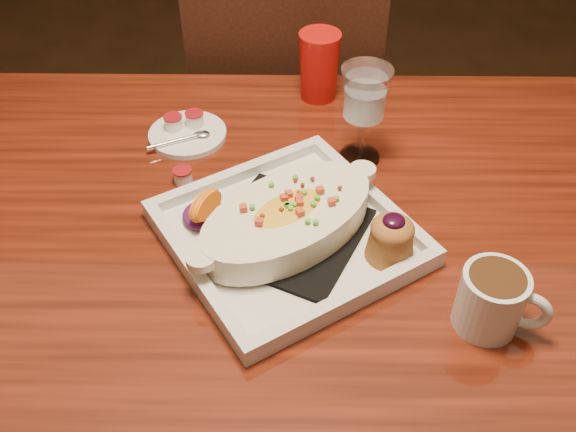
{
  "coord_description": "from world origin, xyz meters",
  "views": [
    {
      "loc": [
        0.02,
        -0.66,
        1.41
      ],
      "look_at": [
        0.01,
        0.02,
        0.77
      ],
      "focal_mm": 40.0,
      "sensor_mm": 36.0,
      "label": 1
    }
  ],
  "objects_px": {
    "coffee_mug": "(493,299)",
    "plate": "(293,225)",
    "chair_far": "(286,124)",
    "red_tumbler": "(319,66)",
    "goblet": "(365,99)",
    "table": "(279,280)",
    "saucer": "(186,132)"
  },
  "relations": [
    {
      "from": "goblet",
      "to": "saucer",
      "type": "relative_size",
      "value": 1.24
    },
    {
      "from": "table",
      "to": "coffee_mug",
      "type": "bearing_deg",
      "value": -29.87
    },
    {
      "from": "table",
      "to": "red_tumbler",
      "type": "bearing_deg",
      "value": 80.13
    },
    {
      "from": "coffee_mug",
      "to": "goblet",
      "type": "bearing_deg",
      "value": 133.49
    },
    {
      "from": "plate",
      "to": "goblet",
      "type": "distance_m",
      "value": 0.24
    },
    {
      "from": "plate",
      "to": "saucer",
      "type": "xyz_separation_m",
      "value": [
        -0.19,
        0.26,
        -0.02
      ]
    },
    {
      "from": "table",
      "to": "red_tumbler",
      "type": "height_order",
      "value": "red_tumbler"
    },
    {
      "from": "plate",
      "to": "red_tumbler",
      "type": "xyz_separation_m",
      "value": [
        0.04,
        0.39,
        0.03
      ]
    },
    {
      "from": "table",
      "to": "red_tumbler",
      "type": "xyz_separation_m",
      "value": [
        0.07,
        0.37,
        0.16
      ]
    },
    {
      "from": "saucer",
      "to": "coffee_mug",
      "type": "bearing_deg",
      "value": -42.47
    },
    {
      "from": "plate",
      "to": "red_tumbler",
      "type": "bearing_deg",
      "value": 50.79
    },
    {
      "from": "goblet",
      "to": "table",
      "type": "bearing_deg",
      "value": -125.02
    },
    {
      "from": "red_tumbler",
      "to": "goblet",
      "type": "bearing_deg",
      "value": -71.11
    },
    {
      "from": "table",
      "to": "chair_far",
      "type": "relative_size",
      "value": 1.61
    },
    {
      "from": "table",
      "to": "coffee_mug",
      "type": "distance_m",
      "value": 0.34
    },
    {
      "from": "coffee_mug",
      "to": "saucer",
      "type": "xyz_separation_m",
      "value": [
        -0.43,
        0.4,
        -0.04
      ]
    },
    {
      "from": "red_tumbler",
      "to": "coffee_mug",
      "type": "bearing_deg",
      "value": -68.98
    },
    {
      "from": "table",
      "to": "goblet",
      "type": "xyz_separation_m",
      "value": [
        0.13,
        0.19,
        0.21
      ]
    },
    {
      "from": "plate",
      "to": "coffee_mug",
      "type": "distance_m",
      "value": 0.29
    },
    {
      "from": "goblet",
      "to": "red_tumbler",
      "type": "xyz_separation_m",
      "value": [
        -0.06,
        0.19,
        -0.05
      ]
    },
    {
      "from": "chair_far",
      "to": "plate",
      "type": "distance_m",
      "value": 0.7
    },
    {
      "from": "red_tumbler",
      "to": "chair_far",
      "type": "bearing_deg",
      "value": 104.33
    },
    {
      "from": "goblet",
      "to": "saucer",
      "type": "xyz_separation_m",
      "value": [
        -0.3,
        0.06,
        -0.11
      ]
    },
    {
      "from": "chair_far",
      "to": "plate",
      "type": "relative_size",
      "value": 2.14
    },
    {
      "from": "coffee_mug",
      "to": "plate",
      "type": "bearing_deg",
      "value": 171.31
    },
    {
      "from": "chair_far",
      "to": "red_tumbler",
      "type": "height_order",
      "value": "chair_far"
    },
    {
      "from": "chair_far",
      "to": "coffee_mug",
      "type": "distance_m",
      "value": 0.88
    },
    {
      "from": "chair_far",
      "to": "red_tumbler",
      "type": "relative_size",
      "value": 7.32
    },
    {
      "from": "table",
      "to": "chair_far",
      "type": "distance_m",
      "value": 0.65
    },
    {
      "from": "coffee_mug",
      "to": "goblet",
      "type": "height_order",
      "value": "goblet"
    },
    {
      "from": "plate",
      "to": "goblet",
      "type": "xyz_separation_m",
      "value": [
        0.11,
        0.2,
        0.08
      ]
    },
    {
      "from": "chair_far",
      "to": "saucer",
      "type": "bearing_deg",
      "value": 66.66
    }
  ]
}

